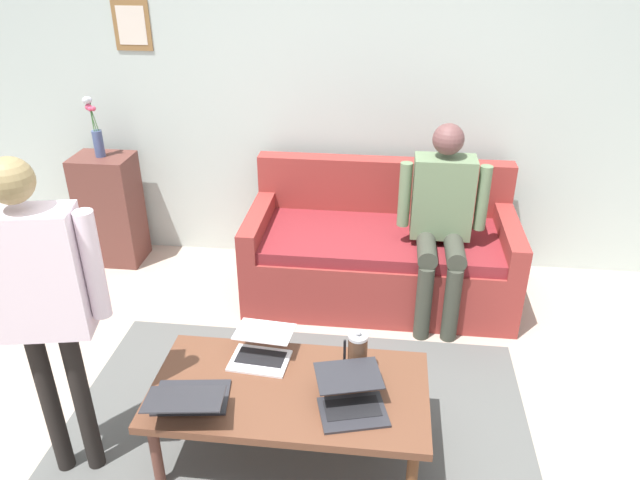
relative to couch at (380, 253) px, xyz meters
name	(u,v)px	position (x,y,z in m)	size (l,w,h in m)	color
ground_plane	(307,473)	(0.29, 1.66, -0.31)	(7.68, 7.68, 0.00)	#B39E8D
area_rug	(288,467)	(0.38, 1.64, -0.30)	(2.40, 2.15, 0.01)	#555654
back_wall	(347,82)	(0.29, -0.54, 1.04)	(7.04, 0.11, 2.70)	#B2C2BC
couch	(380,253)	(0.00, 0.00, 0.00)	(1.78, 0.86, 0.88)	maroon
coffee_table	(290,394)	(0.38, 1.54, 0.06)	(1.29, 0.66, 0.41)	brown
laptop_left	(261,350)	(0.55, 1.34, 0.15)	(0.31, 0.32, 0.12)	silver
laptop_center	(351,399)	(0.09, 1.63, 0.15)	(0.37, 0.39, 0.12)	#28282D
laptop_right	(189,398)	(0.80, 1.71, 0.15)	(0.38, 0.39, 0.14)	#28282D
french_press	(357,353)	(0.08, 1.38, 0.21)	(0.11, 0.09, 0.24)	#4C3323
side_shelf	(110,210)	(2.03, -0.24, 0.11)	(0.42, 0.32, 0.84)	brown
flower_vase	(96,132)	(2.04, -0.23, 0.72)	(0.09, 0.08, 0.43)	#42517F
person_standing	(37,289)	(1.37, 1.73, 0.70)	(0.56, 0.25, 1.57)	black
person_seated	(442,214)	(-0.37, 0.23, 0.42)	(0.55, 0.51, 1.28)	#393C31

